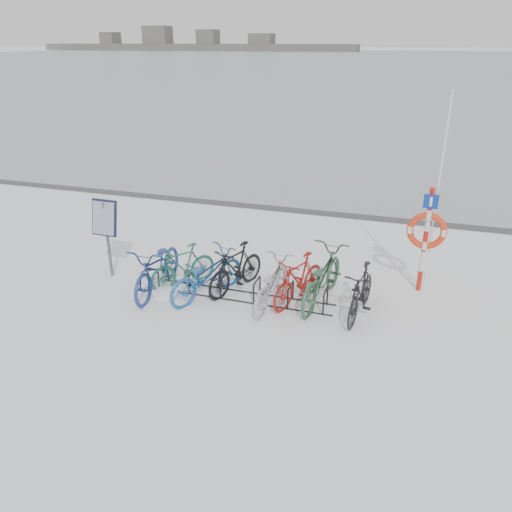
{
  "coord_description": "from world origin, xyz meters",
  "views": [
    {
      "loc": [
        3.17,
        -8.79,
        4.98
      ],
      "look_at": [
        0.15,
        0.6,
        0.72
      ],
      "focal_mm": 35.0,
      "sensor_mm": 36.0,
      "label": 1
    }
  ],
  "objects": [
    {
      "name": "bike_6",
      "position": [
        1.63,
        0.37,
        0.57
      ],
      "size": [
        1.08,
        2.26,
        1.14
      ],
      "primitive_type": "imported",
      "rotation": [
        0.0,
        0.0,
        2.99
      ],
      "color": "#2B5439",
      "rests_on": "ground"
    },
    {
      "name": "bike_4",
      "position": [
        0.68,
        -0.05,
        0.49
      ],
      "size": [
        0.78,
        1.91,
        0.98
      ],
      "primitive_type": "imported",
      "rotation": [
        0.0,
        0.0,
        3.07
      ],
      "color": "#A5A6AC",
      "rests_on": "ground"
    },
    {
      "name": "shoreline",
      "position": [
        -122.02,
        260.0,
        2.79
      ],
      "size": [
        180.0,
        12.0,
        9.5
      ],
      "color": "#4E4E4E",
      "rests_on": "ground"
    },
    {
      "name": "ice_sheet",
      "position": [
        0.0,
        155.0,
        0.01
      ],
      "size": [
        400.0,
        298.0,
        0.02
      ],
      "primitive_type": "cube",
      "color": "#9AA7AE",
      "rests_on": "ground"
    },
    {
      "name": "bike_rack",
      "position": [
        0.0,
        0.0,
        0.18
      ],
      "size": [
        4.0,
        0.48,
        0.46
      ],
      "color": "black",
      "rests_on": "ground"
    },
    {
      "name": "bike_7",
      "position": [
        2.48,
        0.03,
        0.52
      ],
      "size": [
        0.72,
        1.79,
        1.05
      ],
      "primitive_type": "imported",
      "rotation": [
        0.0,
        0.0,
        -0.13
      ],
      "color": "black",
      "rests_on": "ground"
    },
    {
      "name": "ground",
      "position": [
        0.0,
        0.0,
        0.0
      ],
      "size": [
        900.0,
        900.0,
        0.0
      ],
      "primitive_type": "plane",
      "color": "white",
      "rests_on": "ground"
    },
    {
      "name": "info_board",
      "position": [
        -3.18,
        0.06,
        1.31
      ],
      "size": [
        0.61,
        0.25,
        1.82
      ],
      "rotation": [
        0.0,
        0.0,
        -0.03
      ],
      "color": "#595B5E",
      "rests_on": "ground"
    },
    {
      "name": "bike_2",
      "position": [
        -0.69,
        -0.15,
        0.52
      ],
      "size": [
        1.47,
        2.1,
        1.05
      ],
      "primitive_type": "imported",
      "rotation": [
        0.0,
        0.0,
        2.71
      ],
      "color": "#1E5AA2",
      "rests_on": "ground"
    },
    {
      "name": "lifebuoy_station",
      "position": [
        3.58,
        1.43,
        1.39
      ],
      "size": [
        0.8,
        0.23,
        4.15
      ],
      "color": "red",
      "rests_on": "ground"
    },
    {
      "name": "bike_5",
      "position": [
        1.2,
        0.21,
        0.52
      ],
      "size": [
        1.09,
        1.79,
        1.04
      ],
      "primitive_type": "imported",
      "rotation": [
        0.0,
        0.0,
        -0.38
      ],
      "color": "#A01913",
      "rests_on": "ground"
    },
    {
      "name": "bike_1",
      "position": [
        -1.4,
        0.17,
        0.48
      ],
      "size": [
        1.29,
        1.57,
        0.96
      ],
      "primitive_type": "imported",
      "rotation": [
        0.0,
        0.0,
        -0.62
      ],
      "color": "#1F624F",
      "rests_on": "ground"
    },
    {
      "name": "bike_3",
      "position": [
        -0.21,
        0.31,
        0.53
      ],
      "size": [
        1.07,
        1.82,
        1.06
      ],
      "primitive_type": "imported",
      "rotation": [
        0.0,
        0.0,
        -0.35
      ],
      "color": "black",
      "rests_on": "ground"
    },
    {
      "name": "quay_edge",
      "position": [
        0.0,
        5.9,
        0.05
      ],
      "size": [
        400.0,
        0.25,
        0.1
      ],
      "primitive_type": "cube",
      "color": "#3F3F42",
      "rests_on": "ground"
    },
    {
      "name": "bike_0",
      "position": [
        -1.8,
        -0.21,
        0.57
      ],
      "size": [
        0.89,
        2.2,
        1.13
      ],
      "primitive_type": "imported",
      "rotation": [
        0.0,
        0.0,
        0.07
      ],
      "color": "navy",
      "rests_on": "ground"
    },
    {
      "name": "snow_drifts",
      "position": [
        -0.96,
        0.11,
        0.0
      ],
      "size": [
        4.54,
        1.6,
        0.22
      ],
      "color": "white",
      "rests_on": "ground"
    }
  ]
}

